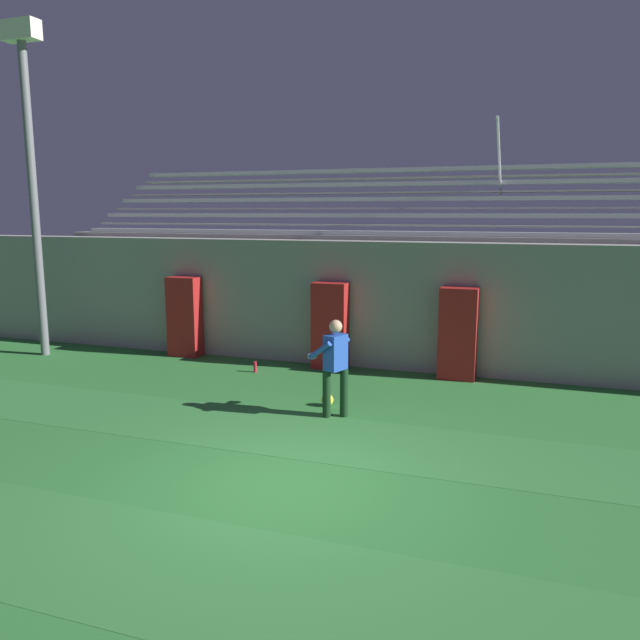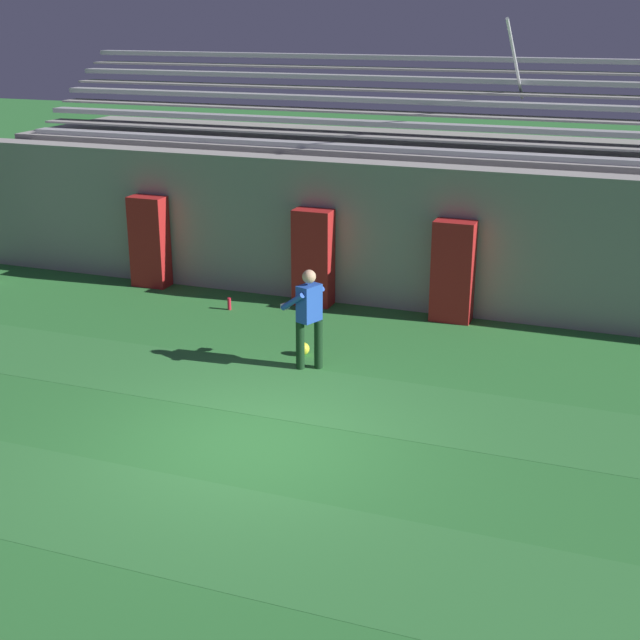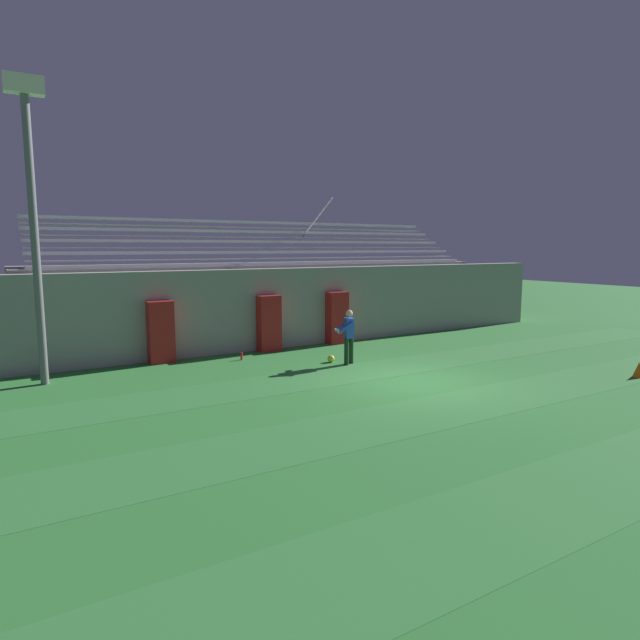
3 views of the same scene
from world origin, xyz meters
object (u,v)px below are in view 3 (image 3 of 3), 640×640
Objects in this scene: soccer_ball at (331,359)px; water_bottle at (242,356)px; padding_pillar_gate_right at (337,318)px; padding_pillar_far_left at (161,332)px; traffic_cone at (639,370)px; padding_pillar_gate_left at (269,323)px; floodlight_pole at (31,193)px; goalkeeper at (348,333)px.

water_bottle is (-2.24, 1.75, 0.01)m from soccer_ball.
soccer_ball is at bearing -126.32° from padding_pillar_gate_right.
soccer_ball is (4.50, -2.66, -0.85)m from padding_pillar_far_left.
soccer_ball is 0.52× the size of traffic_cone.
padding_pillar_gate_left is at bearing 107.30° from soccer_ball.
padding_pillar_gate_right is at bearing 0.00° from padding_pillar_gate_left.
traffic_cone reaches higher than soccer_ball.
padding_pillar_far_left reaches higher than traffic_cone.
padding_pillar_gate_left is 8.07m from floodlight_pole.
padding_pillar_gate_right is at bearing 6.05° from floodlight_pole.
goalkeeper is 3.98× the size of traffic_cone.
padding_pillar_gate_right is 1.00× the size of padding_pillar_far_left.
padding_pillar_far_left is 2.57m from water_bottle.
traffic_cone is at bearing -38.93° from padding_pillar_far_left.
padding_pillar_gate_right reaches higher than goalkeeper.
padding_pillar_gate_right reaches higher than soccer_ball.
floodlight_pole reaches higher than padding_pillar_gate_right.
padding_pillar_far_left reaches higher than goalkeeper.
padding_pillar_gate_right is 4.55× the size of traffic_cone.
soccer_ball is 0.92× the size of water_bottle.
padding_pillar_gate_right is 4.37m from water_bottle.
soccer_ball is 8.63m from traffic_cone.
goalkeeper is 3.50m from water_bottle.
traffic_cone is at bearing -44.01° from soccer_ball.
padding_pillar_gate_left is at bearing 109.57° from goalkeeper.
water_bottle is (-1.41, -0.90, -0.84)m from padding_pillar_gate_left.
soccer_ball is (-0.30, 0.51, -0.84)m from goalkeeper.
padding_pillar_gate_left is at bearing 8.43° from floodlight_pole.
padding_pillar_gate_right is 7.96× the size of water_bottle.
padding_pillar_gate_right is (2.78, 0.00, 0.00)m from padding_pillar_gate_left.
floodlight_pole reaches higher than soccer_ball.
traffic_cone is at bearing -42.88° from goalkeeper.
floodlight_pole is at bearing 165.28° from goalkeeper.
soccer_ball is at bearing -72.70° from padding_pillar_gate_left.
padding_pillar_far_left is 0.25× the size of floodlight_pole.
floodlight_pole reaches higher than padding_pillar_far_left.
padding_pillar_gate_right reaches higher than water_bottle.
padding_pillar_far_left is at bearing 141.07° from traffic_cone.
goalkeeper is 8.09m from traffic_cone.
padding_pillar_gate_left is 0.25× the size of floodlight_pole.
padding_pillar_far_left reaches higher than soccer_ball.
padding_pillar_gate_right is 3.40m from soccer_ball.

